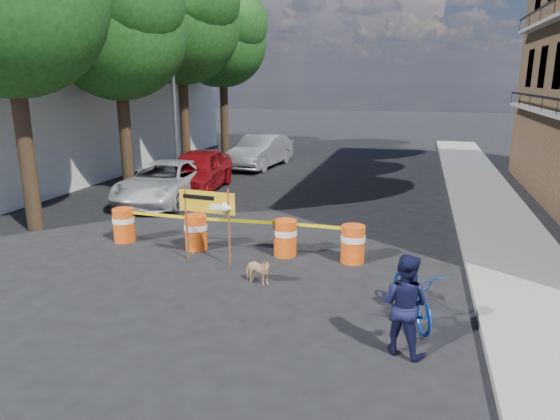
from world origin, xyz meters
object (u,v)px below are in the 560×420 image
Objects in this scene: bicycle at (414,269)px; suv_white at (165,182)px; dog at (257,271)px; barrel_far_left at (124,224)px; sedan_red at (198,170)px; pedestrian at (404,304)px; barrel_far_right at (353,243)px; barrel_mid_left at (196,231)px; sedan_silver at (261,151)px; detour_sign at (214,208)px; barrel_mid_right at (285,237)px.

bicycle is 11.12m from suv_white.
barrel_far_left is at bearing 84.22° from dog.
pedestrian is at bearing -57.91° from sedan_red.
barrel_far_right is at bearing 0.41° from barrel_far_left.
barrel_far_left is 1.29× the size of dog.
barrel_far_right is (3.98, 0.13, 0.00)m from barrel_mid_left.
barrel_mid_left is at bearing -72.61° from sedan_red.
pedestrian is at bearing -58.37° from sedan_silver.
sedan_red is (-3.72, 7.21, -0.54)m from detour_sign.
detour_sign is (3.01, -0.91, 0.87)m from barrel_far_left.
pedestrian reaches higher than barrel_far_right.
barrel_far_left is at bearing 177.65° from barrel_mid_left.
dog is (-0.11, -1.88, -0.18)m from barrel_mid_right.
sedan_silver is at bearing 96.80° from bicycle.
barrel_far_right is (6.11, 0.04, 0.00)m from barrel_far_left.
detour_sign reaches higher than sedan_red.
barrel_mid_left reaches higher than dog.
sedan_silver is at bearing 99.88° from barrel_mid_left.
detour_sign reaches higher than sedan_silver.
barrel_far_left is 0.19× the size of sedan_red.
suv_white is (-5.56, 4.38, 0.22)m from barrel_mid_right.
sedan_silver is (0.01, 12.10, 0.31)m from barrel_far_left.
barrel_mid_left is 1.00× the size of barrel_far_right.
bicycle is at bearing -14.72° from detour_sign.
detour_sign is 5.28m from pedestrian.
pedestrian is at bearing -27.22° from barrel_far_left.
pedestrian is 0.87× the size of bicycle.
barrel_far_left and barrel_mid_right have the same top height.
bicycle reaches higher than dog.
pedestrian is at bearing -115.99° from bicycle.
barrel_far_left is 1.00× the size of barrel_mid_left.
barrel_mid_left is 0.47× the size of bicycle.
dog is 14.58m from sedan_silver.
barrel_mid_right is 12.83m from sedan_silver.
barrel_far_left is 0.54× the size of pedestrian.
barrel_mid_right reaches higher than dog.
barrel_far_right is 8.47m from suv_white.
bicycle is at bearing -86.08° from dog.
suv_white is (-5.45, 6.26, 0.40)m from dog.
detour_sign is at bearing -145.71° from barrel_mid_right.
barrel_mid_right is at bearing 179.13° from barrel_far_right.
sedan_red is at bearing 112.62° from bicycle.
dog is at bearing -51.96° from suv_white.
barrel_far_right is 0.49× the size of detour_sign.
sedan_silver is (1.13, 7.65, 0.09)m from suv_white.
suv_white is at bearing 148.65° from barrel_far_right.
bicycle reaches higher than barrel_mid_right.
pedestrian is 0.33× the size of suv_white.
barrel_far_left is 0.18× the size of suv_white.
pedestrian reaches higher than sedan_red.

